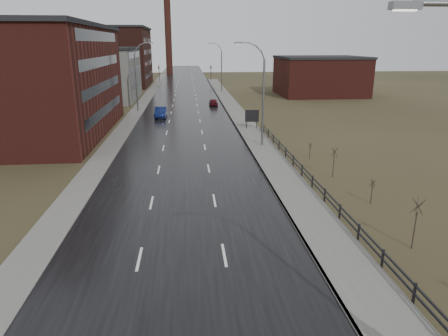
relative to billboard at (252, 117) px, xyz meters
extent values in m
cube|color=black|center=(-9.10, 14.62, -1.74)|extent=(14.00, 300.00, 0.06)
cube|color=#595651|center=(-0.50, -10.38, -1.68)|extent=(3.20, 180.00, 0.18)
cube|color=slate|center=(-2.02, -10.38, -1.68)|extent=(0.16, 180.00, 0.18)
cube|color=#595651|center=(-17.30, 14.62, -1.71)|extent=(2.40, 260.00, 0.12)
cube|color=#471914|center=(-30.10, -0.38, 4.73)|extent=(22.00, 28.00, 13.00)
cube|color=black|center=(-30.10, -0.38, 11.48)|extent=(22.44, 28.56, 0.50)
cube|color=black|center=(-19.12, -0.38, 1.23)|extent=(0.06, 22.40, 1.20)
cube|color=black|center=(-19.12, -0.38, 4.23)|extent=(0.06, 22.40, 1.20)
cube|color=black|center=(-19.12, -0.38, 7.23)|extent=(0.06, 22.40, 1.20)
cube|color=black|center=(-19.12, -0.38, 10.23)|extent=(0.06, 22.40, 1.20)
cube|color=slate|center=(-27.10, 32.62, 3.23)|extent=(16.00, 20.00, 10.00)
cube|color=black|center=(-27.10, 32.62, 8.48)|extent=(16.32, 20.40, 0.50)
cube|color=black|center=(-19.12, 32.62, 1.23)|extent=(0.06, 16.00, 1.20)
cube|color=black|center=(-19.12, 32.62, 4.23)|extent=(0.06, 16.00, 1.20)
cube|color=black|center=(-19.12, 32.62, 7.23)|extent=(0.06, 16.00, 1.20)
cube|color=#331611|center=(-32.10, 62.62, 5.73)|extent=(26.00, 24.00, 15.00)
cube|color=black|center=(-32.10, 62.62, 13.48)|extent=(26.52, 24.48, 0.50)
cube|color=black|center=(-19.12, 62.62, 1.23)|extent=(0.06, 19.20, 1.20)
cube|color=black|center=(-19.12, 62.62, 4.23)|extent=(0.06, 19.20, 1.20)
cube|color=black|center=(-19.12, 62.62, 7.23)|extent=(0.06, 19.20, 1.20)
cube|color=black|center=(-19.12, 62.62, 10.23)|extent=(0.06, 19.20, 1.20)
cube|color=#471914|center=(21.20, 36.62, 2.23)|extent=(18.00, 16.00, 8.00)
cube|color=black|center=(21.20, 36.62, 6.48)|extent=(18.36, 16.32, 0.50)
cylinder|color=#331611|center=(-15.10, 104.62, 13.23)|extent=(2.40, 2.40, 30.00)
cylinder|color=slate|center=(-2.81, -43.38, 10.25)|extent=(1.15, 0.14, 0.14)
cube|color=slate|center=(-3.56, -43.38, 10.20)|extent=(0.70, 0.28, 0.18)
cube|color=silver|center=(-3.56, -43.38, 10.10)|extent=(0.50, 0.20, 0.04)
cylinder|color=slate|center=(-0.30, -9.38, 2.98)|extent=(0.24, 0.24, 9.50)
cylinder|color=slate|center=(-0.47, -9.38, 8.14)|extent=(0.51, 0.14, 0.98)
cylinder|color=slate|center=(-0.94, -9.38, 8.85)|extent=(0.81, 0.14, 0.81)
cylinder|color=slate|center=(-1.66, -9.38, 9.33)|extent=(0.98, 0.14, 0.51)
cylinder|color=slate|center=(-2.50, -9.38, 9.50)|extent=(1.01, 0.14, 0.14)
cube|color=slate|center=(-3.19, -9.38, 9.45)|extent=(0.70, 0.28, 0.18)
cube|color=silver|center=(-3.19, -9.38, 9.35)|extent=(0.50, 0.20, 0.04)
cylinder|color=slate|center=(-17.10, 16.62, 2.98)|extent=(0.24, 0.24, 9.50)
cylinder|color=slate|center=(-16.93, 16.62, 8.14)|extent=(0.51, 0.14, 0.98)
cylinder|color=slate|center=(-16.46, 16.62, 8.85)|extent=(0.81, 0.14, 0.81)
cylinder|color=slate|center=(-15.74, 16.62, 9.33)|extent=(0.98, 0.14, 0.51)
cylinder|color=slate|center=(-14.90, 16.62, 9.50)|extent=(1.01, 0.14, 0.14)
cube|color=slate|center=(-14.21, 16.62, 9.45)|extent=(0.70, 0.28, 0.18)
cube|color=silver|center=(-14.21, 16.62, 9.35)|extent=(0.50, 0.20, 0.04)
cylinder|color=slate|center=(-0.30, 44.62, 2.98)|extent=(0.24, 0.24, 9.50)
cylinder|color=slate|center=(-0.47, 44.62, 8.14)|extent=(0.51, 0.14, 0.98)
cylinder|color=slate|center=(-0.94, 44.62, 8.85)|extent=(0.81, 0.14, 0.81)
cylinder|color=slate|center=(-1.66, 44.62, 9.33)|extent=(0.98, 0.14, 0.51)
cylinder|color=slate|center=(-2.50, 44.62, 9.50)|extent=(1.01, 0.14, 0.14)
cube|color=slate|center=(-3.19, 44.62, 9.45)|extent=(0.70, 0.28, 0.18)
cube|color=silver|center=(-3.19, 44.62, 9.35)|extent=(0.50, 0.20, 0.04)
cube|color=black|center=(1.20, -38.38, -1.22)|extent=(0.10, 0.10, 1.10)
cube|color=black|center=(1.20, -35.38, -1.22)|extent=(0.10, 0.10, 1.10)
cube|color=black|center=(1.20, -32.38, -1.22)|extent=(0.10, 0.10, 1.10)
cube|color=black|center=(1.20, -29.38, -1.22)|extent=(0.10, 0.10, 1.10)
cube|color=black|center=(1.20, -26.38, -1.22)|extent=(0.10, 0.10, 1.10)
cube|color=black|center=(1.20, -23.38, -1.22)|extent=(0.10, 0.10, 1.10)
cube|color=black|center=(1.20, -20.38, -1.22)|extent=(0.10, 0.10, 1.10)
cube|color=black|center=(1.20, -17.38, -1.22)|extent=(0.10, 0.10, 1.10)
cube|color=black|center=(1.20, -14.38, -1.22)|extent=(0.10, 0.10, 1.10)
cube|color=black|center=(1.20, -11.38, -1.22)|extent=(0.10, 0.10, 1.10)
cube|color=black|center=(1.20, -8.38, -1.22)|extent=(0.10, 0.10, 1.10)
cube|color=black|center=(1.20, -5.38, -1.22)|extent=(0.10, 0.10, 1.10)
cube|color=black|center=(1.20, -2.38, -1.22)|extent=(0.10, 0.10, 1.10)
cube|color=black|center=(1.20, -26.88, -0.82)|extent=(0.08, 53.00, 0.10)
cube|color=black|center=(1.20, -26.88, -1.22)|extent=(0.08, 53.00, 0.10)
cylinder|color=#382D23|center=(3.91, -33.50, -0.65)|extent=(0.08, 0.08, 2.24)
cylinder|color=#382D23|center=(3.96, -33.50, 0.81)|extent=(0.04, 0.75, 0.88)
cylinder|color=#382D23|center=(3.92, -33.45, 0.81)|extent=(0.71, 0.28, 0.89)
cylinder|color=#382D23|center=(3.86, -33.47, 0.81)|extent=(0.42, 0.63, 0.90)
cylinder|color=#382D23|center=(3.86, -33.53, 0.81)|extent=(0.42, 0.63, 0.90)
cylinder|color=#382D23|center=(3.92, -33.55, 0.81)|extent=(0.71, 0.28, 0.89)
cylinder|color=#382D23|center=(4.54, -26.81, -1.08)|extent=(0.08, 0.08, 1.37)
cylinder|color=#382D23|center=(4.59, -26.81, -0.19)|extent=(0.04, 0.47, 0.55)
cylinder|color=#382D23|center=(4.56, -26.76, -0.19)|extent=(0.45, 0.18, 0.55)
cylinder|color=#382D23|center=(4.50, -26.78, -0.19)|extent=(0.27, 0.40, 0.56)
cylinder|color=#382D23|center=(4.50, -26.84, -0.19)|extent=(0.27, 0.40, 0.56)
cylinder|color=#382D23|center=(4.56, -26.86, -0.19)|extent=(0.45, 0.18, 0.55)
cylinder|color=#382D23|center=(3.86, -20.73, -0.77)|extent=(0.08, 0.08, 1.98)
cylinder|color=#382D23|center=(3.91, -20.73, 0.52)|extent=(0.04, 0.67, 0.78)
cylinder|color=#382D23|center=(3.88, -20.68, 0.52)|extent=(0.63, 0.25, 0.79)
cylinder|color=#382D23|center=(3.82, -20.70, 0.52)|extent=(0.38, 0.56, 0.80)
cylinder|color=#382D23|center=(3.82, -20.76, 0.52)|extent=(0.38, 0.56, 0.80)
cylinder|color=#382D23|center=(3.88, -20.78, 0.52)|extent=(0.63, 0.25, 0.79)
cylinder|color=#382D23|center=(3.52, -15.02, -1.13)|extent=(0.08, 0.08, 1.26)
cylinder|color=#382D23|center=(3.57, -15.02, -0.31)|extent=(0.04, 0.43, 0.51)
cylinder|color=#382D23|center=(3.53, -14.98, -0.31)|extent=(0.41, 0.17, 0.51)
cylinder|color=#382D23|center=(3.48, -14.99, -0.31)|extent=(0.25, 0.37, 0.52)
cylinder|color=#382D23|center=(3.48, -15.05, -0.31)|extent=(0.25, 0.37, 0.52)
cylinder|color=#382D23|center=(3.53, -15.07, -0.31)|extent=(0.41, 0.17, 0.51)
cube|color=black|center=(-0.71, 0.06, -0.87)|extent=(0.10, 0.10, 1.80)
cube|color=black|center=(0.71, 0.06, -0.87)|extent=(0.10, 0.10, 1.80)
cube|color=silver|center=(0.00, 0.01, 0.09)|extent=(1.77, 0.08, 1.52)
cube|color=black|center=(0.00, -0.04, 0.09)|extent=(1.87, 0.04, 1.62)
cylinder|color=black|center=(-17.10, 74.62, 0.83)|extent=(0.16, 0.16, 5.20)
imported|color=black|center=(-17.10, 74.62, 2.98)|extent=(0.58, 2.73, 1.10)
sphere|color=#FF190C|center=(-17.10, 74.47, 3.28)|extent=(0.18, 0.18, 0.18)
cylinder|color=black|center=(-1.10, 74.62, 0.83)|extent=(0.16, 0.16, 5.20)
imported|color=black|center=(-1.10, 74.62, 2.98)|extent=(0.58, 2.73, 1.10)
sphere|color=#FF190C|center=(-1.10, 74.47, 3.28)|extent=(0.18, 0.18, 0.18)
imported|color=#0E1847|center=(-12.80, 10.10, -0.95)|extent=(1.79, 4.98, 1.63)
imported|color=#460B13|center=(-3.76, 21.93, -1.11)|extent=(1.60, 3.87, 1.31)
camera|label=1|loc=(-8.57, -52.75, 9.36)|focal=32.00mm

